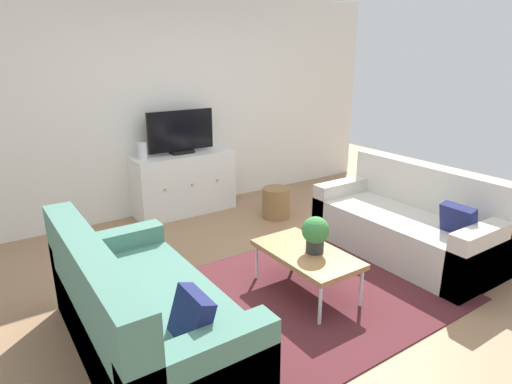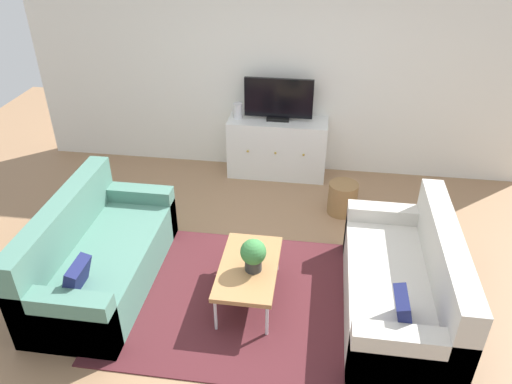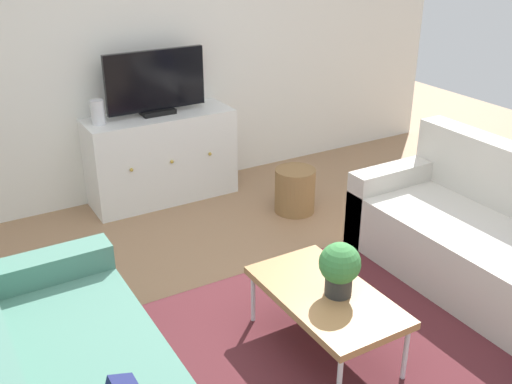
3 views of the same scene
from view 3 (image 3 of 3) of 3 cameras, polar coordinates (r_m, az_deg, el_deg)
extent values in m
plane|color=#997251|center=(3.67, 4.77, -13.78)|extent=(10.00, 10.00, 0.00)
cube|color=silver|center=(5.24, -11.30, 14.04)|extent=(6.40, 0.12, 2.70)
cube|color=#4C1E23|center=(3.57, 6.20, -14.96)|extent=(2.50, 1.90, 0.01)
cube|color=#4C7A6B|center=(3.64, -20.10, -10.00)|extent=(0.88, 0.18, 0.59)
cube|color=beige|center=(4.30, 20.70, -5.67)|extent=(0.88, 1.82, 0.44)
cube|color=beige|center=(4.74, 13.38, -0.75)|extent=(0.88, 0.18, 0.59)
cube|color=#A37547|center=(3.39, 6.68, -9.82)|extent=(0.52, 0.93, 0.04)
cylinder|color=silver|center=(3.14, 7.96, -17.68)|extent=(0.03, 0.03, 0.34)
cylinder|color=silver|center=(3.37, 14.08, -14.77)|extent=(0.03, 0.03, 0.34)
cylinder|color=silver|center=(3.68, -0.27, -10.12)|extent=(0.03, 0.03, 0.34)
cylinder|color=silver|center=(3.89, 5.41, -8.20)|extent=(0.03, 0.03, 0.34)
cylinder|color=#2D2D2D|center=(3.34, 7.87, -8.82)|extent=(0.15, 0.15, 0.11)
sphere|color=#387A3D|center=(3.27, 8.01, -6.75)|extent=(0.23, 0.23, 0.23)
cube|color=white|center=(5.26, -8.99, 3.30)|extent=(1.26, 0.44, 0.77)
sphere|color=#B79338|center=(4.93, -11.81, 2.08)|extent=(0.03, 0.03, 0.03)
sphere|color=#B79338|center=(5.04, -8.02, 2.89)|extent=(0.03, 0.03, 0.03)
sphere|color=#B79338|center=(5.17, -4.41, 3.64)|extent=(0.03, 0.03, 0.03)
cube|color=black|center=(5.14, -9.37, 7.58)|extent=(0.28, 0.16, 0.04)
cube|color=black|center=(5.07, -9.58, 10.48)|extent=(0.86, 0.04, 0.50)
cylinder|color=silver|center=(4.95, -14.89, 7.37)|extent=(0.11, 0.11, 0.20)
cylinder|color=olive|center=(5.04, 3.73, 0.16)|extent=(0.34, 0.34, 0.38)
camera|label=1|loc=(0.64, -143.88, -47.77)|focal=30.53mm
camera|label=2|loc=(2.76, 96.24, 20.37)|focal=34.62mm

